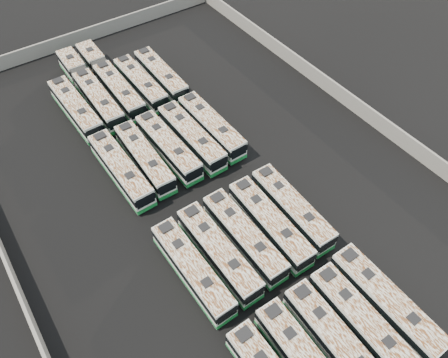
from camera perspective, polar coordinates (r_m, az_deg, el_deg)
ground at (r=49.43m, az=-1.00°, el=-1.10°), size 140.00×140.00×0.00m
perimeter_wall at (r=48.58m, az=-1.02°, el=-0.28°), size 45.20×73.20×2.20m
bus_front_center at (r=40.01m, az=14.47°, el=-20.04°), size 2.65×11.34×3.18m
bus_front_right at (r=41.22m, az=17.63°, el=-17.57°), size 2.60×11.39×3.20m
bus_front_far_right at (r=42.68m, az=20.35°, el=-14.88°), size 2.49×11.58×3.26m
bus_midfront_far_left at (r=41.82m, az=-4.12°, el=-11.74°), size 2.50×11.25×3.16m
bus_midfront_left at (r=42.62m, az=-0.70°, el=-9.58°), size 2.48×11.37×3.20m
bus_midfront_center at (r=43.64m, az=2.64°, el=-7.52°), size 2.42×11.23×3.16m
bus_midfront_right at (r=44.69m, az=6.00°, el=-5.80°), size 2.66×11.42×3.20m
bus_midfront_far_right at (r=46.13m, az=8.85°, el=-3.83°), size 2.63×11.21×3.14m
bus_midback_far_left at (r=50.29m, az=-13.29°, el=1.20°), size 2.61×11.58×3.25m
bus_midback_left at (r=51.02m, az=-10.33°, el=2.66°), size 2.64×11.18×3.13m
bus_midback_center at (r=51.85m, az=-7.28°, el=4.17°), size 2.62×11.36×3.19m
bus_midback_right at (r=52.70m, az=-4.25°, el=5.46°), size 2.62×11.57×3.25m
bus_midback_far_right at (r=53.98m, az=-1.65°, el=6.87°), size 2.54×11.47×3.22m
bus_back_far_left at (r=59.45m, az=-18.75°, el=8.66°), size 2.75×11.69×3.28m
bus_back_left at (r=62.38m, az=-17.13°, el=11.27°), size 2.68×17.74×3.21m
bus_back_center at (r=63.20m, az=-14.67°, el=12.44°), size 2.62×17.59×3.18m
bus_back_right at (r=61.57m, az=-10.81°, el=12.11°), size 2.46×11.17×3.14m
bus_back_far_right at (r=62.59m, az=-8.21°, el=13.22°), size 2.51×11.26×3.16m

